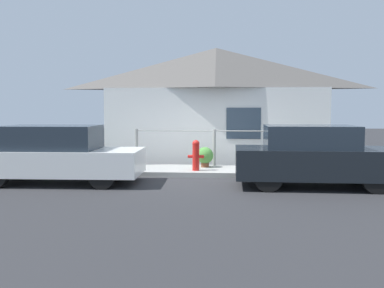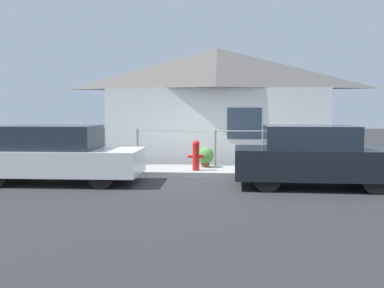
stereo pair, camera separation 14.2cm
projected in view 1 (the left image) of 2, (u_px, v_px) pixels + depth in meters
name	position (u px, v px, depth m)	size (l,w,h in m)	color
ground_plane	(213.00, 178.00, 11.56)	(60.00, 60.00, 0.00)	#2D2D30
sidewalk	(214.00, 171.00, 12.38)	(24.00, 1.67, 0.14)	#9E9E99
house	(216.00, 73.00, 14.66)	(7.72, 2.23, 3.96)	white
fence	(214.00, 146.00, 13.00)	(4.90, 0.10, 1.11)	#999993
car_left	(57.00, 155.00, 10.70)	(4.18, 1.74, 1.46)	white
car_right	(314.00, 157.00, 10.20)	(3.84, 1.68, 1.48)	black
fire_hydrant	(196.00, 155.00, 11.97)	(0.46, 0.20, 0.86)	red
potted_plant_near_hydrant	(205.00, 156.00, 12.67)	(0.50, 0.50, 0.60)	brown
potted_plant_by_fence	(79.00, 153.00, 13.20)	(0.57, 0.57, 0.68)	slate
potted_plant_corner	(303.00, 159.00, 12.58)	(0.39, 0.39, 0.49)	brown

